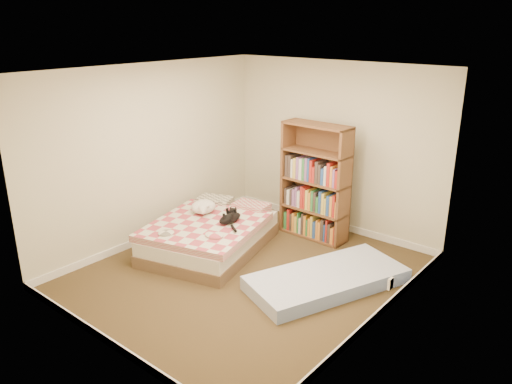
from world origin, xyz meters
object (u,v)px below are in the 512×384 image
Objects in this scene: bookshelf at (315,197)px; white_dog at (203,207)px; black_cat at (232,218)px; bed at (212,234)px; floor_mattress at (327,279)px.

bookshelf reaches higher than white_dog.
white_dog is at bearing 149.18° from black_cat.
bookshelf is 2.62× the size of black_cat.
bed is 0.41m from black_cat.
bookshelf is 1.31m from black_cat.
bookshelf is 4.47× the size of white_dog.
white_dog is (-0.25, 0.09, 0.31)m from bed.
floor_mattress is at bearing -49.26° from bookshelf.
black_cat is (-0.57, -1.18, -0.09)m from bookshelf.
bed is 3.30× the size of black_cat.
floor_mattress is 1.56m from black_cat.
black_cat is 1.71× the size of white_dog.
white_dog is (-1.10, -1.19, -0.07)m from bookshelf.
bed is 1.58m from bookshelf.
bookshelf is 1.62m from white_dog.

